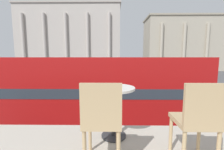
{
  "coord_description": "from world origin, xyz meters",
  "views": [
    {
      "loc": [
        0.82,
        -2.42,
        4.16
      ],
      "look_at": [
        0.59,
        15.57,
        2.02
      ],
      "focal_mm": 24.0,
      "sensor_mm": 36.0,
      "label": 1
    }
  ],
  "objects_px": {
    "cafe_dining_table": "(114,101)",
    "pedestrian_yellow": "(145,71)",
    "traffic_light_mid": "(94,71)",
    "traffic_light_near": "(142,79)",
    "double_decker_bus": "(95,93)",
    "pedestrian_black": "(138,84)",
    "plaza_building_right": "(197,44)",
    "pedestrian_grey": "(6,93)",
    "cafe_chair_0": "(102,119)",
    "cafe_chair_1": "(197,119)",
    "plaza_building_left": "(72,39)"
  },
  "relations": [
    {
      "from": "traffic_light_mid",
      "to": "cafe_chair_0",
      "type": "bearing_deg",
      "value": -82.01
    },
    {
      "from": "pedestrian_yellow",
      "to": "pedestrian_grey",
      "type": "xyz_separation_m",
      "value": [
        -16.96,
        -22.24,
        -0.02
      ]
    },
    {
      "from": "plaza_building_right",
      "to": "traffic_light_near",
      "type": "xyz_separation_m",
      "value": [
        -24.81,
        -36.69,
        -6.24
      ]
    },
    {
      "from": "plaza_building_right",
      "to": "pedestrian_grey",
      "type": "relative_size",
      "value": 20.38
    },
    {
      "from": "plaza_building_left",
      "to": "traffic_light_mid",
      "type": "height_order",
      "value": "plaza_building_left"
    },
    {
      "from": "traffic_light_mid",
      "to": "traffic_light_near",
      "type": "bearing_deg",
      "value": -54.28
    },
    {
      "from": "cafe_chair_0",
      "to": "plaza_building_left",
      "type": "bearing_deg",
      "value": 99.62
    },
    {
      "from": "cafe_dining_table",
      "to": "pedestrian_yellow",
      "type": "distance_m",
      "value": 33.97
    },
    {
      "from": "double_decker_bus",
      "to": "pedestrian_black",
      "type": "distance_m",
      "value": 11.12
    },
    {
      "from": "traffic_light_mid",
      "to": "pedestrian_yellow",
      "type": "distance_m",
      "value": 17.28
    },
    {
      "from": "cafe_chair_0",
      "to": "plaza_building_right",
      "type": "bearing_deg",
      "value": 54.29
    },
    {
      "from": "plaza_building_left",
      "to": "pedestrian_yellow",
      "type": "xyz_separation_m",
      "value": [
        21.19,
        -14.28,
        -9.04
      ]
    },
    {
      "from": "plaza_building_right",
      "to": "double_decker_bus",
      "type": "bearing_deg",
      "value": -123.51
    },
    {
      "from": "plaza_building_left",
      "to": "traffic_light_mid",
      "type": "bearing_deg",
      "value": -68.79
    },
    {
      "from": "cafe_dining_table",
      "to": "cafe_chair_0",
      "type": "height_order",
      "value": "cafe_chair_0"
    },
    {
      "from": "cafe_chair_1",
      "to": "traffic_light_mid",
      "type": "distance_m",
      "value": 20.21
    },
    {
      "from": "cafe_chair_1",
      "to": "pedestrian_black",
      "type": "relative_size",
      "value": 0.54
    },
    {
      "from": "cafe_dining_table",
      "to": "cafe_chair_0",
      "type": "bearing_deg",
      "value": -101.7
    },
    {
      "from": "plaza_building_right",
      "to": "pedestrian_grey",
      "type": "xyz_separation_m",
      "value": [
        -36.98,
        -37.46,
        -7.48
      ]
    },
    {
      "from": "double_decker_bus",
      "to": "plaza_building_right",
      "type": "xyz_separation_m",
      "value": [
        28.38,
        42.86,
        6.13
      ]
    },
    {
      "from": "plaza_building_left",
      "to": "plaza_building_right",
      "type": "distance_m",
      "value": 41.26
    },
    {
      "from": "double_decker_bus",
      "to": "pedestrian_yellow",
      "type": "bearing_deg",
      "value": 74.61
    },
    {
      "from": "double_decker_bus",
      "to": "pedestrian_yellow",
      "type": "height_order",
      "value": "double_decker_bus"
    },
    {
      "from": "plaza_building_left",
      "to": "pedestrian_yellow",
      "type": "distance_m",
      "value": 27.1
    },
    {
      "from": "double_decker_bus",
      "to": "pedestrian_grey",
      "type": "xyz_separation_m",
      "value": [
        -8.6,
        5.4,
        -1.35
      ]
    },
    {
      "from": "cafe_dining_table",
      "to": "traffic_light_mid",
      "type": "height_order",
      "value": "cafe_dining_table"
    },
    {
      "from": "cafe_dining_table",
      "to": "plaza_building_right",
      "type": "bearing_deg",
      "value": 60.42
    },
    {
      "from": "traffic_light_near",
      "to": "pedestrian_black",
      "type": "bearing_deg",
      "value": 85.76
    },
    {
      "from": "plaza_building_left",
      "to": "cafe_chair_1",
      "type": "bearing_deg",
      "value": -72.97
    },
    {
      "from": "pedestrian_black",
      "to": "double_decker_bus",
      "type": "bearing_deg",
      "value": -162.08
    },
    {
      "from": "traffic_light_near",
      "to": "traffic_light_mid",
      "type": "distance_m",
      "value": 9.41
    },
    {
      "from": "double_decker_bus",
      "to": "plaza_building_left",
      "type": "relative_size",
      "value": 0.33
    },
    {
      "from": "traffic_light_near",
      "to": "cafe_chair_1",
      "type": "bearing_deg",
      "value": -98.09
    },
    {
      "from": "double_decker_bus",
      "to": "cafe_chair_0",
      "type": "bearing_deg",
      "value": -80.49
    },
    {
      "from": "plaza_building_left",
      "to": "plaza_building_right",
      "type": "relative_size",
      "value": 0.93
    },
    {
      "from": "cafe_chair_0",
      "to": "plaza_building_right",
      "type": "xyz_separation_m",
      "value": [
        27.53,
        48.86,
        4.91
      ]
    },
    {
      "from": "double_decker_bus",
      "to": "traffic_light_near",
      "type": "distance_m",
      "value": 7.12
    },
    {
      "from": "plaza_building_left",
      "to": "plaza_building_right",
      "type": "height_order",
      "value": "plaza_building_left"
    },
    {
      "from": "cafe_chair_1",
      "to": "traffic_light_near",
      "type": "height_order",
      "value": "cafe_chair_1"
    },
    {
      "from": "plaza_building_right",
      "to": "pedestrian_black",
      "type": "distance_m",
      "value": 41.4
    },
    {
      "from": "cafe_chair_0",
      "to": "cafe_chair_1",
      "type": "bearing_deg",
      "value": -6.14
    },
    {
      "from": "cafe_chair_0",
      "to": "plaza_building_left",
      "type": "height_order",
      "value": "plaza_building_left"
    },
    {
      "from": "cafe_chair_0",
      "to": "traffic_light_near",
      "type": "height_order",
      "value": "cafe_chair_0"
    },
    {
      "from": "cafe_dining_table",
      "to": "pedestrian_yellow",
      "type": "relative_size",
      "value": 0.43
    },
    {
      "from": "pedestrian_grey",
      "to": "plaza_building_left",
      "type": "bearing_deg",
      "value": -151.62
    },
    {
      "from": "pedestrian_yellow",
      "to": "plaza_building_right",
      "type": "bearing_deg",
      "value": -24.77
    },
    {
      "from": "cafe_chair_1",
      "to": "double_decker_bus",
      "type": "bearing_deg",
      "value": 111.89
    },
    {
      "from": "plaza_building_right",
      "to": "pedestrian_black",
      "type": "xyz_separation_m",
      "value": [
        -24.5,
        -32.52,
        -7.47
      ]
    },
    {
      "from": "double_decker_bus",
      "to": "cafe_chair_1",
      "type": "distance_m",
      "value": 6.39
    },
    {
      "from": "cafe_chair_0",
      "to": "plaza_building_left",
      "type": "distance_m",
      "value": 50.26
    }
  ]
}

